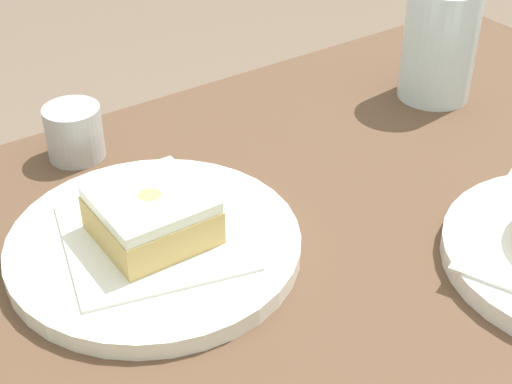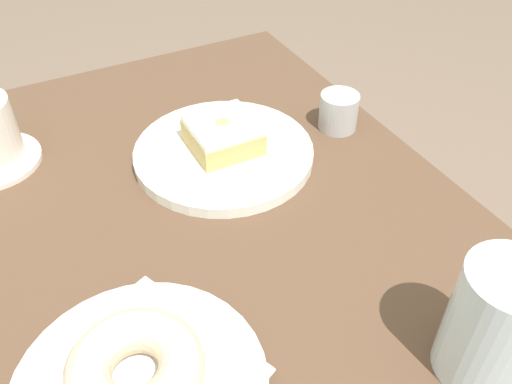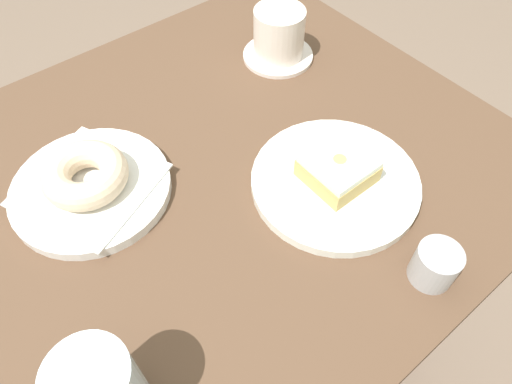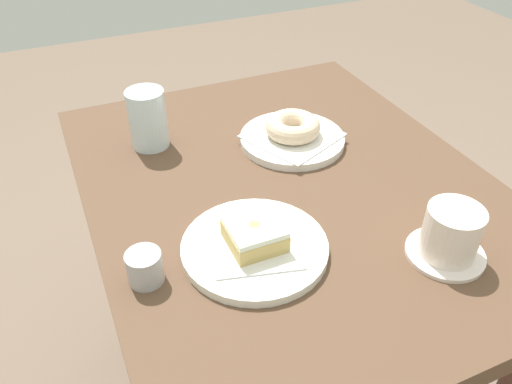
% 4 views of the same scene
% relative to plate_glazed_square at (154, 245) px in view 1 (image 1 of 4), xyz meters
% --- Properties ---
extents(plate_glazed_square, '(0.23, 0.23, 0.02)m').
position_rel_plate_glazed_square_xyz_m(plate_glazed_square, '(0.00, 0.00, 0.00)').
color(plate_glazed_square, white).
rests_on(plate_glazed_square, table).
extents(napkin_glazed_square, '(0.16, 0.16, 0.00)m').
position_rel_plate_glazed_square_xyz_m(napkin_glazed_square, '(0.00, 0.00, 0.01)').
color(napkin_glazed_square, white).
rests_on(napkin_glazed_square, plate_glazed_square).
extents(donut_glazed_square, '(0.08, 0.08, 0.04)m').
position_rel_plate_glazed_square_xyz_m(donut_glazed_square, '(0.00, -0.00, 0.03)').
color(donut_glazed_square, tan).
rests_on(donut_glazed_square, napkin_glazed_square).
extents(water_glass, '(0.08, 0.08, 0.12)m').
position_rel_plate_glazed_square_xyz_m(water_glass, '(-0.38, -0.07, 0.05)').
color(water_glass, silver).
rests_on(water_glass, table).
extents(sugar_jar, '(0.05, 0.05, 0.05)m').
position_rel_plate_glazed_square_xyz_m(sugar_jar, '(-0.01, -0.17, 0.02)').
color(sugar_jar, '#B0AFB1').
rests_on(sugar_jar, table).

